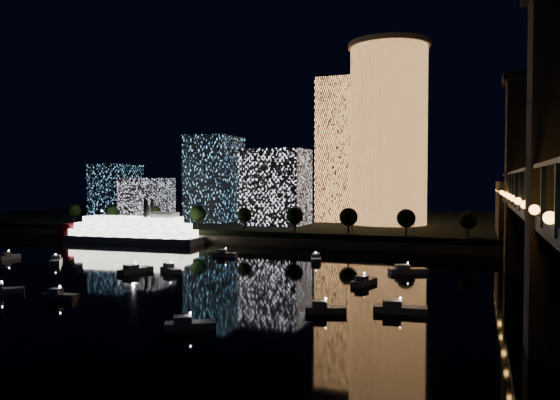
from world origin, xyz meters
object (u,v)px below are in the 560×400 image
Objects in this scene: riverboat at (127,231)px; tower_cylindrical at (388,134)px; truss_bridge at (551,221)px; tower_rectangular at (342,151)px.

tower_cylindrical is at bearing 34.61° from riverboat.
tower_rectangular is at bearing 117.15° from truss_bridge.
riverboat is at bearing -133.10° from tower_rectangular.
tower_cylindrical is at bearing -22.80° from tower_rectangular.
tower_cylindrical reaches higher than riverboat.
tower_rectangular is 0.24× the size of truss_bridge.
riverboat is (-135.57, 67.22, -11.87)m from truss_bridge.
riverboat is at bearing -145.39° from tower_cylindrical.
tower_rectangular is at bearing 157.20° from tower_cylindrical.
tower_rectangular reaches higher than truss_bridge.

